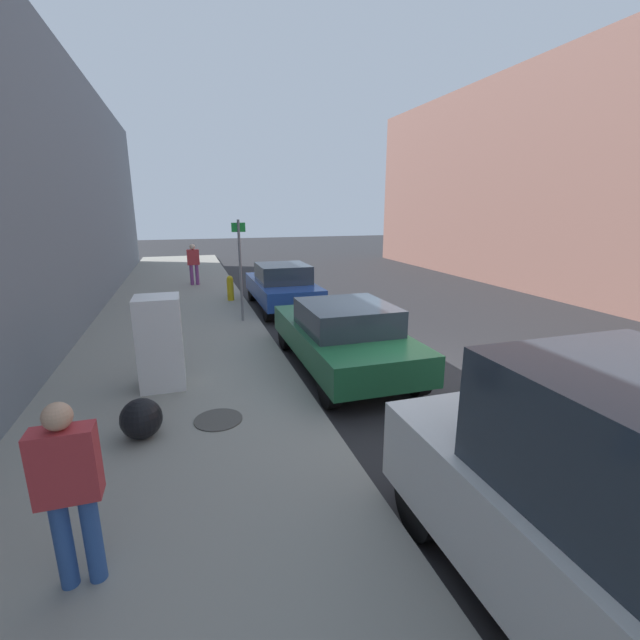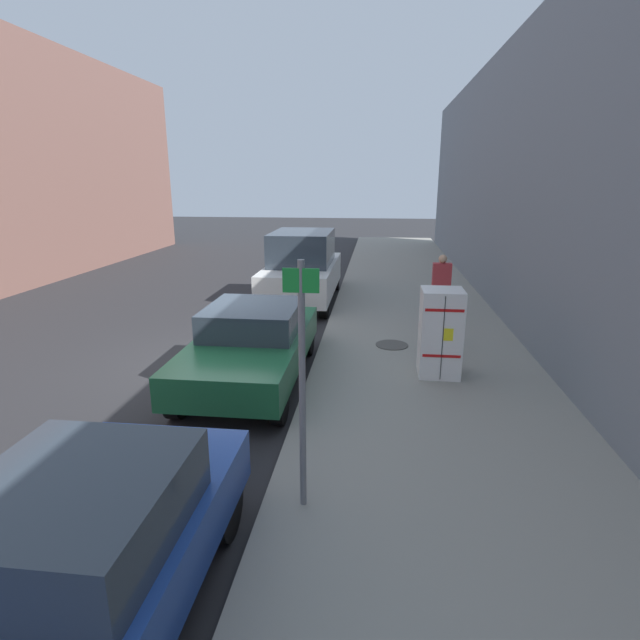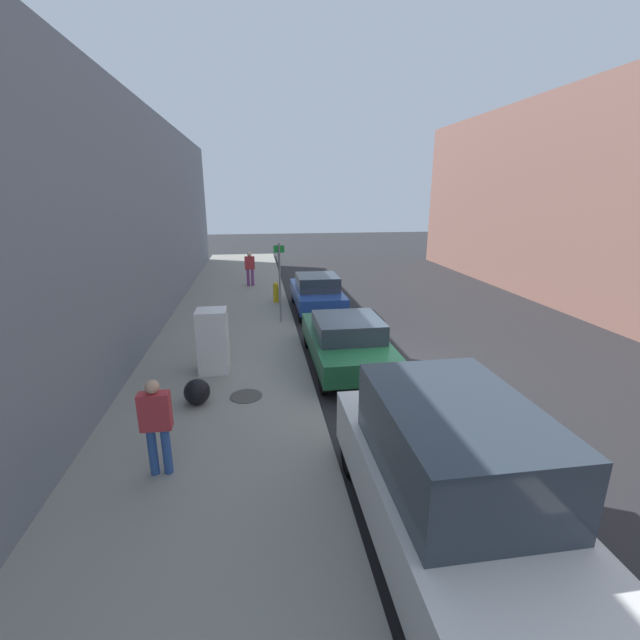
{
  "view_description": "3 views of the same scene",
  "coord_description": "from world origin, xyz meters",
  "px_view_note": "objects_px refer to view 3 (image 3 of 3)",
  "views": [
    {
      "loc": [
        -4.0,
        -6.97,
        3.2
      ],
      "look_at": [
        -1.09,
        2.32,
        0.62
      ],
      "focal_mm": 24.0,
      "sensor_mm": 36.0,
      "label": 1
    },
    {
      "loc": [
        -3.36,
        9.23,
        3.63
      ],
      "look_at": [
        -2.45,
        1.42,
        1.41
      ],
      "focal_mm": 28.0,
      "sensor_mm": 36.0,
      "label": 2
    },
    {
      "loc": [
        -3.36,
        -9.79,
        4.49
      ],
      "look_at": [
        -1.56,
        2.39,
        0.81
      ],
      "focal_mm": 24.0,
      "sensor_mm": 36.0,
      "label": 3
    }
  ],
  "objects_px": {
    "pedestrian_standing_near": "(156,421)",
    "street_sign_post": "(280,279)",
    "discarded_refrigerator": "(213,341)",
    "parked_van_white": "(450,481)",
    "parked_sedan_green": "(346,340)",
    "trash_bag": "(197,392)",
    "pedestrian_walking_far": "(250,266)",
    "parked_hatchback_blue": "(317,292)",
    "fire_hydrant": "(276,292)"
  },
  "relations": [
    {
      "from": "pedestrian_walking_far",
      "to": "parked_sedan_green",
      "type": "relative_size",
      "value": 0.37
    },
    {
      "from": "pedestrian_walking_far",
      "to": "pedestrian_standing_near",
      "type": "bearing_deg",
      "value": 89.72
    },
    {
      "from": "trash_bag",
      "to": "pedestrian_walking_far",
      "type": "distance_m",
      "value": 12.1
    },
    {
      "from": "fire_hydrant",
      "to": "parked_hatchback_blue",
      "type": "distance_m",
      "value": 1.84
    },
    {
      "from": "parked_van_white",
      "to": "parked_sedan_green",
      "type": "relative_size",
      "value": 1.09
    },
    {
      "from": "parked_sedan_green",
      "to": "parked_hatchback_blue",
      "type": "distance_m",
      "value": 5.64
    },
    {
      "from": "pedestrian_walking_far",
      "to": "street_sign_post",
      "type": "bearing_deg",
      "value": 104.75
    },
    {
      "from": "pedestrian_standing_near",
      "to": "street_sign_post",
      "type": "bearing_deg",
      "value": -129.24
    },
    {
      "from": "discarded_refrigerator",
      "to": "pedestrian_standing_near",
      "type": "relative_size",
      "value": 0.98
    },
    {
      "from": "parked_hatchback_blue",
      "to": "pedestrian_standing_near",
      "type": "bearing_deg",
      "value": -111.39
    },
    {
      "from": "discarded_refrigerator",
      "to": "parked_sedan_green",
      "type": "bearing_deg",
      "value": 4.01
    },
    {
      "from": "street_sign_post",
      "to": "parked_sedan_green",
      "type": "xyz_separation_m",
      "value": [
        1.52,
        -3.82,
        -0.96
      ]
    },
    {
      "from": "fire_hydrant",
      "to": "street_sign_post",
      "type": "bearing_deg",
      "value": -89.41
    },
    {
      "from": "trash_bag",
      "to": "parked_van_white",
      "type": "height_order",
      "value": "parked_van_white"
    },
    {
      "from": "pedestrian_standing_near",
      "to": "parked_van_white",
      "type": "xyz_separation_m",
      "value": [
        3.9,
        -1.95,
        -0.05
      ]
    },
    {
      "from": "parked_sedan_green",
      "to": "parked_hatchback_blue",
      "type": "relative_size",
      "value": 1.04
    },
    {
      "from": "pedestrian_walking_far",
      "to": "parked_van_white",
      "type": "height_order",
      "value": "parked_van_white"
    },
    {
      "from": "trash_bag",
      "to": "pedestrian_standing_near",
      "type": "xyz_separation_m",
      "value": [
        -0.27,
        -2.34,
        0.65
      ]
    },
    {
      "from": "discarded_refrigerator",
      "to": "pedestrian_standing_near",
      "type": "bearing_deg",
      "value": -96.73
    },
    {
      "from": "street_sign_post",
      "to": "parked_hatchback_blue",
      "type": "bearing_deg",
      "value": 50.08
    },
    {
      "from": "street_sign_post",
      "to": "pedestrian_walking_far",
      "type": "height_order",
      "value": "street_sign_post"
    },
    {
      "from": "fire_hydrant",
      "to": "parked_van_white",
      "type": "height_order",
      "value": "parked_van_white"
    },
    {
      "from": "parked_sedan_green",
      "to": "fire_hydrant",
      "type": "bearing_deg",
      "value": 103.17
    },
    {
      "from": "trash_bag",
      "to": "pedestrian_walking_far",
      "type": "xyz_separation_m",
      "value": [
        1.02,
        12.04,
        0.66
      ]
    },
    {
      "from": "parked_hatchback_blue",
      "to": "street_sign_post",
      "type": "bearing_deg",
      "value": -129.92
    },
    {
      "from": "street_sign_post",
      "to": "pedestrian_standing_near",
      "type": "bearing_deg",
      "value": -106.29
    },
    {
      "from": "trash_bag",
      "to": "parked_sedan_green",
      "type": "distance_m",
      "value": 4.14
    },
    {
      "from": "street_sign_post",
      "to": "parked_sedan_green",
      "type": "bearing_deg",
      "value": -68.29
    },
    {
      "from": "discarded_refrigerator",
      "to": "trash_bag",
      "type": "bearing_deg",
      "value": -96.88
    },
    {
      "from": "discarded_refrigerator",
      "to": "trash_bag",
      "type": "height_order",
      "value": "discarded_refrigerator"
    },
    {
      "from": "discarded_refrigerator",
      "to": "pedestrian_walking_far",
      "type": "height_order",
      "value": "pedestrian_walking_far"
    },
    {
      "from": "street_sign_post",
      "to": "parked_hatchback_blue",
      "type": "distance_m",
      "value": 2.55
    },
    {
      "from": "discarded_refrigerator",
      "to": "parked_van_white",
      "type": "distance_m",
      "value": 6.94
    },
    {
      "from": "parked_sedan_green",
      "to": "street_sign_post",
      "type": "bearing_deg",
      "value": 111.71
    },
    {
      "from": "fire_hydrant",
      "to": "trash_bag",
      "type": "bearing_deg",
      "value": -103.59
    },
    {
      "from": "discarded_refrigerator",
      "to": "pedestrian_standing_near",
      "type": "distance_m",
      "value": 4.11
    },
    {
      "from": "discarded_refrigerator",
      "to": "parked_sedan_green",
      "type": "xyz_separation_m",
      "value": [
        3.42,
        0.24,
        -0.25
      ]
    },
    {
      "from": "street_sign_post",
      "to": "fire_hydrant",
      "type": "distance_m",
      "value": 3.0
    },
    {
      "from": "pedestrian_standing_near",
      "to": "parked_van_white",
      "type": "bearing_deg",
      "value": 130.44
    },
    {
      "from": "discarded_refrigerator",
      "to": "parked_van_white",
      "type": "relative_size",
      "value": 0.33
    },
    {
      "from": "pedestrian_standing_near",
      "to": "discarded_refrigerator",
      "type": "bearing_deg",
      "value": -119.68
    },
    {
      "from": "fire_hydrant",
      "to": "pedestrian_standing_near",
      "type": "bearing_deg",
      "value": -102.13
    },
    {
      "from": "parked_van_white",
      "to": "pedestrian_standing_near",
      "type": "bearing_deg",
      "value": 153.39
    },
    {
      "from": "discarded_refrigerator",
      "to": "fire_hydrant",
      "type": "xyz_separation_m",
      "value": [
        1.87,
        6.86,
        -0.37
      ]
    },
    {
      "from": "parked_sedan_green",
      "to": "parked_hatchback_blue",
      "type": "height_order",
      "value": "parked_hatchback_blue"
    },
    {
      "from": "trash_bag",
      "to": "parked_hatchback_blue",
      "type": "distance_m",
      "value": 8.45
    },
    {
      "from": "fire_hydrant",
      "to": "pedestrian_standing_near",
      "type": "height_order",
      "value": "pedestrian_standing_near"
    },
    {
      "from": "pedestrian_standing_near",
      "to": "parked_sedan_green",
      "type": "distance_m",
      "value": 5.83
    },
    {
      "from": "fire_hydrant",
      "to": "pedestrian_walking_far",
      "type": "relative_size",
      "value": 0.51
    },
    {
      "from": "pedestrian_standing_near",
      "to": "parked_van_white",
      "type": "distance_m",
      "value": 4.36
    }
  ]
}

